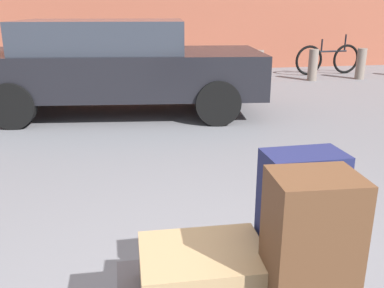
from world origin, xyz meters
name	(u,v)px	position (x,y,z in m)	size (l,w,h in m)	color
suitcase_brown_front_right	(310,250)	(0.24, -0.19, 0.67)	(0.34, 0.27, 0.66)	#51331E
suitcase_tan_stacked_top	(203,274)	(-0.16, 0.02, 0.46)	(0.56, 0.42, 0.24)	#9E7F56
suitcase_navy_rear_left	(300,216)	(0.33, 0.11, 0.66)	(0.37, 0.22, 0.64)	#191E47
parked_car	(117,64)	(-0.48, 5.12, 0.76)	(4.48, 2.31, 1.42)	black
bicycle_leaning	(328,59)	(4.68, 8.25, 0.37)	(1.76, 0.22, 0.96)	black
bollard_kerb_near	(258,66)	(2.61, 7.42, 0.35)	(0.21, 0.21, 0.70)	#72665B
bollard_kerb_mid	(313,65)	(3.90, 7.42, 0.35)	(0.21, 0.21, 0.70)	#72665B
bollard_kerb_far	(361,64)	(5.08, 7.42, 0.35)	(0.21, 0.21, 0.70)	#72665B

